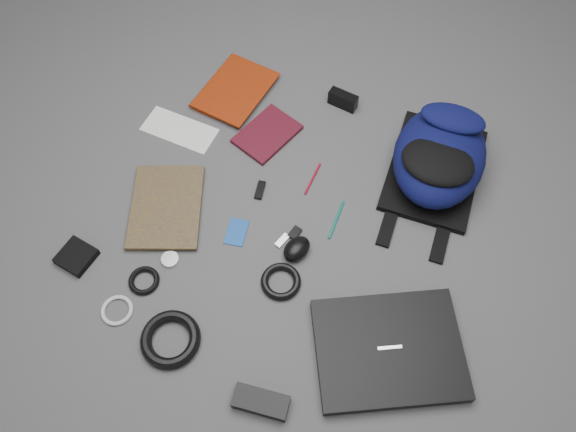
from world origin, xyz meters
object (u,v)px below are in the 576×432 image
(dvd_case, at_px, (267,134))
(power_brick, at_px, (261,402))
(compact_camera, at_px, (343,100))
(comic_book, at_px, (131,207))
(pouch, at_px, (76,257))
(backpack, at_px, (440,155))
(mouse, at_px, (297,249))
(laptop, at_px, (389,350))
(textbook_red, at_px, (211,80))

(dvd_case, bearing_deg, power_brick, -48.88)
(compact_camera, bearing_deg, comic_book, -118.50)
(pouch, bearing_deg, backpack, 36.63)
(mouse, relative_size, power_brick, 0.64)
(dvd_case, height_order, pouch, pouch)
(compact_camera, bearing_deg, pouch, -114.40)
(comic_book, xyz_separation_m, dvd_case, (0.27, 0.40, -0.00))
(pouch, bearing_deg, laptop, 3.52)
(backpack, xyz_separation_m, power_brick, (-0.24, -0.83, -0.07))
(textbook_red, bearing_deg, pouch, -87.51)
(power_brick, bearing_deg, compact_camera, 90.35)
(dvd_case, xyz_separation_m, power_brick, (0.30, -0.78, 0.01))
(dvd_case, height_order, compact_camera, compact_camera)
(laptop, xyz_separation_m, mouse, (-0.32, 0.18, 0.00))
(backpack, bearing_deg, power_brick, -107.33)
(laptop, distance_m, comic_book, 0.84)
(laptop, height_order, pouch, laptop)
(comic_book, distance_m, mouse, 0.51)
(laptop, bearing_deg, pouch, 157.58)
(laptop, height_order, mouse, mouse)
(backpack, relative_size, compact_camera, 4.35)
(laptop, distance_m, power_brick, 0.35)
(laptop, xyz_separation_m, compact_camera, (-0.37, 0.75, 0.01))
(comic_book, distance_m, compact_camera, 0.76)
(laptop, relative_size, power_brick, 2.70)
(laptop, relative_size, textbook_red, 1.41)
(comic_book, height_order, compact_camera, compact_camera)
(textbook_red, height_order, power_brick, power_brick)
(laptop, relative_size, pouch, 4.05)
(mouse, xyz_separation_m, pouch, (-0.57, -0.24, -0.01))
(compact_camera, bearing_deg, mouse, -76.28)
(laptop, relative_size, compact_camera, 3.91)
(textbook_red, bearing_deg, compact_camera, 16.69)
(dvd_case, height_order, mouse, mouse)
(dvd_case, bearing_deg, compact_camera, 68.03)
(comic_book, height_order, pouch, pouch)
(backpack, distance_m, textbook_red, 0.80)
(laptop, relative_size, comic_book, 1.32)
(power_brick, bearing_deg, laptop, 36.54)
(backpack, bearing_deg, comic_book, -152.37)
(laptop, height_order, comic_book, laptop)
(comic_book, bearing_deg, compact_camera, 31.95)
(dvd_case, relative_size, mouse, 2.22)
(mouse, bearing_deg, pouch, -136.22)
(backpack, distance_m, power_brick, 0.87)
(power_brick, height_order, pouch, power_brick)
(dvd_case, relative_size, power_brick, 1.42)
(comic_book, height_order, dvd_case, comic_book)
(compact_camera, relative_size, mouse, 1.08)
(comic_book, bearing_deg, dvd_case, 34.71)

